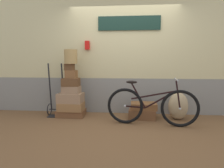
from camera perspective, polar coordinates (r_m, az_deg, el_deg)
The scene contains 15 objects.
ground at distance 4.08m, azimuth 3.00°, elevation -11.65°, with size 10.23×5.20×0.06m, color brown.
station_building at distance 4.71m, azimuth 3.69°, elevation 9.43°, with size 8.23×0.74×2.94m.
suitcase_0 at distance 4.60m, azimuth -11.81°, elevation -8.27°, with size 0.62×0.40×0.15m, color brown.
suitcase_1 at distance 4.52m, azimuth -11.82°, elevation -6.40°, with size 0.55×0.38×0.18m, color olive.
suitcase_2 at distance 4.50m, azimuth -11.99°, elevation -3.95°, with size 0.55×0.37×0.21m, color #937051.
suitcase_3 at distance 4.45m, azimuth -11.78°, elevation -1.64°, with size 0.39×0.25×0.16m, color #937051.
suitcase_4 at distance 4.43m, azimuth -11.90°, elevation 0.52°, with size 0.37×0.25×0.18m, color brown.
suitcase_5 at distance 4.44m, azimuth -11.78°, elevation 2.82°, with size 0.24×0.18×0.18m, color brown.
suitcase_6 at distance 4.43m, azimuth -12.31°, elevation 4.87°, with size 0.20×0.14×0.14m, color brown.
suitcase_7 at distance 4.39m, azimuth 8.78°, elevation -8.51°, with size 0.57×0.39×0.21m, color brown.
suitcase_8 at distance 4.35m, azimuth 9.22°, elevation -6.33°, with size 0.56×0.38×0.14m, color brown.
wicker_basket at distance 4.42m, azimuth -11.93°, elevation 7.82°, with size 0.28×0.28×0.31m, color #A8844C.
luggage_trolley at distance 4.69m, azimuth -15.86°, elevation -5.39°, with size 0.39×0.35×1.20m.
burlap_sack at distance 4.46m, azimuth 18.73°, elevation -6.10°, with size 0.41×0.35×0.58m, color tan.
bicycle at distance 3.91m, azimuth 11.46°, elevation -6.39°, with size 1.76×0.46×0.93m.
Camera 1 is at (0.14, -3.86, 1.28)m, focal length 31.34 mm.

